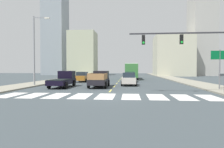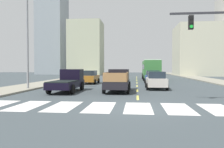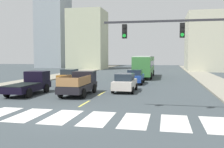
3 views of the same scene
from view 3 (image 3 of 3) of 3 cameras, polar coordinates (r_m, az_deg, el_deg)
The scene contains 27 objects.
ground_plane at distance 14.83m, azimuth -10.98°, elevation -9.25°, with size 160.00×160.00×0.00m, color #3C4549.
sidewalk_right at distance 32.03m, azimuth 22.66°, elevation -2.18°, with size 3.94×110.00×0.15m, color gray.
sidewalk_left at distance 35.91m, azimuth -16.96°, elevation -1.39°, with size 3.94×110.00×0.15m, color gray.
crosswalk_stripe_3 at distance 15.72m, azimuth -17.92°, elevation -8.59°, with size 1.43×3.42×0.01m, color silver.
crosswalk_stripe_4 at distance 14.83m, azimuth -10.98°, elevation -9.23°, with size 1.43×3.42×0.01m, color silver.
crosswalk_stripe_5 at distance 14.18m, azimuth -3.25°, elevation -9.79°, with size 1.43×3.42×0.01m, color silver.
crosswalk_stripe_6 at distance 13.80m, azimuth 5.09°, elevation -10.18°, with size 1.43×3.42×0.01m, color silver.
crosswalk_stripe_7 at distance 13.72m, azimuth 13.72°, elevation -10.37°, with size 1.43×3.42×0.01m, color silver.
crosswalk_stripe_8 at distance 13.94m, azimuth 22.27°, elevation -10.33°, with size 1.43×3.42×0.01m, color silver.
lane_dash_0 at distance 18.50m, azimuth -6.13°, elevation -6.52°, with size 0.16×2.40×0.01m, color #D9CE53.
lane_dash_1 at distance 23.24m, azimuth -2.30°, elevation -4.32°, with size 0.16×2.40×0.01m, color #D9CE53.
lane_dash_2 at distance 28.07m, azimuth 0.21°, elevation -2.86°, with size 0.16×2.40×0.01m, color #D9CE53.
lane_dash_3 at distance 32.95m, azimuth 1.98°, elevation -1.82°, with size 0.16×2.40×0.01m, color #D9CE53.
lane_dash_4 at distance 37.86m, azimuth 3.28°, elevation -1.06°, with size 0.16×2.40×0.01m, color #D9CE53.
lane_dash_5 at distance 42.80m, azimuth 4.29°, elevation -0.46°, with size 0.16×2.40×0.01m, color #D9CE53.
lane_dash_6 at distance 47.74m, azimuth 5.09°, elevation 0.00°, with size 0.16×2.40×0.01m, color #D9CE53.
lane_dash_7 at distance 52.70m, azimuth 5.74°, elevation 0.39°, with size 0.16×2.40×0.01m, color #D9CE53.
pickup_stakebed at distance 22.78m, azimuth -7.08°, elevation -2.15°, with size 2.18×5.20×1.96m.
pickup_dark at distance 23.97m, azimuth -17.52°, elevation -2.04°, with size 2.18×5.20×1.96m.
city_bus at distance 40.02m, azimuth 7.13°, elevation 2.00°, with size 2.72×10.80×3.32m.
sedan_near_left at distance 24.37m, azimuth 2.87°, elevation -1.90°, with size 2.02×4.40×1.72m.
sedan_near_right at distance 31.13m, azimuth 5.12°, elevation -0.60°, with size 2.02×4.40×1.72m.
sedan_mid at distance 32.58m, azimuth -9.29°, elevation -0.43°, with size 2.02×4.40×1.72m.
traffic_signal_gantry at distance 15.58m, azimuth 19.24°, elevation 6.72°, with size 8.46×0.27×6.00m.
block_mid_left at distance 65.57m, azimuth -5.40°, elevation 7.49°, with size 8.77×8.27×14.59m, color #B1B697.
block_mid_right at distance 61.51m, azimuth 21.24°, elevation 6.54°, with size 11.07×11.43×12.62m, color beige.
block_low_left at distance 76.65m, azimuth -12.85°, elevation 13.73°, with size 7.86×8.62×32.70m, color #8B959C.
Camera 3 is at (5.65, -13.28, 3.41)m, focal length 41.42 mm.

